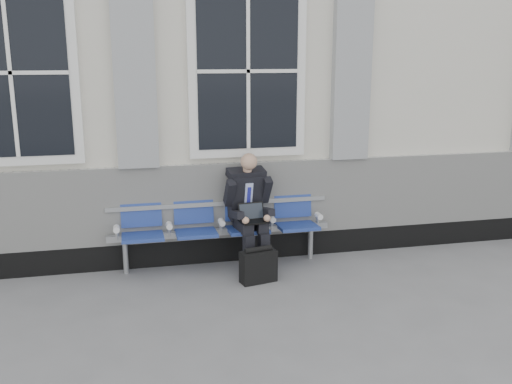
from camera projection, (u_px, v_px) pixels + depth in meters
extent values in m
plane|color=slate|center=(244.00, 313.00, 5.51)|extent=(70.00, 70.00, 0.00)
cube|color=beige|center=(195.00, 78.00, 8.33)|extent=(14.00, 4.00, 4.20)
cube|color=black|center=(219.00, 249.00, 6.87)|extent=(14.00, 0.10, 0.30)
cube|color=silver|center=(219.00, 201.00, 6.72)|extent=(14.00, 0.08, 0.90)
cube|color=#95989A|center=(134.00, 58.00, 6.12)|extent=(0.45, 0.14, 2.40)
cube|color=#95989A|center=(352.00, 57.00, 6.65)|extent=(0.45, 0.14, 2.40)
cube|color=white|center=(11.00, 73.00, 5.90)|extent=(1.35, 0.10, 1.95)
cube|color=black|center=(10.00, 73.00, 5.86)|extent=(1.15, 0.02, 1.75)
cube|color=white|center=(247.00, 71.00, 6.44)|extent=(1.35, 0.10, 1.95)
cube|color=black|center=(248.00, 71.00, 6.39)|extent=(1.15, 0.02, 1.75)
cube|color=#9EA0A3|center=(221.00, 232.00, 6.64)|extent=(2.60, 0.07, 0.07)
cube|color=#9EA0A3|center=(219.00, 203.00, 6.69)|extent=(2.60, 0.05, 0.05)
cylinder|color=#9EA0A3|center=(126.00, 257.00, 6.46)|extent=(0.06, 0.06, 0.39)
cylinder|color=#9EA0A3|center=(310.00, 243.00, 6.93)|extent=(0.06, 0.06, 0.39)
cube|color=navy|center=(143.00, 237.00, 6.37)|extent=(0.46, 0.42, 0.07)
cube|color=navy|center=(141.00, 209.00, 6.51)|extent=(0.46, 0.10, 0.40)
cube|color=navy|center=(196.00, 233.00, 6.50)|extent=(0.46, 0.42, 0.07)
cube|color=navy|center=(193.00, 206.00, 6.64)|extent=(0.46, 0.10, 0.40)
cube|color=navy|center=(248.00, 230.00, 6.63)|extent=(0.46, 0.42, 0.07)
cube|color=navy|center=(244.00, 203.00, 6.76)|extent=(0.46, 0.10, 0.40)
cube|color=navy|center=(297.00, 226.00, 6.75)|extent=(0.46, 0.42, 0.07)
cube|color=navy|center=(292.00, 201.00, 6.89)|extent=(0.46, 0.10, 0.40)
cylinder|color=white|center=(116.00, 229.00, 6.31)|extent=(0.07, 0.12, 0.07)
cylinder|color=white|center=(169.00, 226.00, 6.44)|extent=(0.07, 0.12, 0.07)
cylinder|color=white|center=(222.00, 222.00, 6.57)|extent=(0.07, 0.12, 0.07)
cylinder|color=white|center=(272.00, 219.00, 6.70)|extent=(0.07, 0.12, 0.07)
cylinder|color=white|center=(319.00, 216.00, 6.82)|extent=(0.07, 0.12, 0.07)
cube|color=black|center=(250.00, 274.00, 6.39)|extent=(0.13, 0.25, 0.08)
cube|color=black|center=(265.00, 272.00, 6.45)|extent=(0.13, 0.25, 0.08)
cube|color=black|center=(249.00, 255.00, 6.39)|extent=(0.12, 0.13, 0.47)
cube|color=black|center=(264.00, 253.00, 6.45)|extent=(0.12, 0.13, 0.47)
cube|color=black|center=(243.00, 225.00, 6.50)|extent=(0.17, 0.42, 0.13)
cube|color=black|center=(258.00, 224.00, 6.56)|extent=(0.17, 0.42, 0.13)
cube|color=black|center=(246.00, 196.00, 6.63)|extent=(0.41, 0.35, 0.57)
cube|color=#C2D0FF|center=(248.00, 196.00, 6.52)|extent=(0.10, 0.10, 0.32)
cube|color=#21249D|center=(249.00, 198.00, 6.52)|extent=(0.05, 0.08, 0.27)
cube|color=black|center=(246.00, 173.00, 6.54)|extent=(0.46, 0.26, 0.13)
cylinder|color=tan|center=(247.00, 169.00, 6.48)|extent=(0.10, 0.10, 0.09)
sphere|color=tan|center=(249.00, 162.00, 6.41)|extent=(0.19, 0.19, 0.19)
cube|color=black|center=(230.00, 193.00, 6.46)|extent=(0.12, 0.27, 0.34)
cube|color=black|center=(266.00, 190.00, 6.60)|extent=(0.12, 0.27, 0.34)
cube|color=black|center=(237.00, 215.00, 6.37)|extent=(0.11, 0.29, 0.13)
cube|color=black|center=(268.00, 212.00, 6.49)|extent=(0.11, 0.29, 0.13)
sphere|color=tan|center=(246.00, 220.00, 6.28)|extent=(0.08, 0.08, 0.08)
sphere|color=tan|center=(267.00, 218.00, 6.36)|extent=(0.08, 0.08, 0.08)
cube|color=black|center=(254.00, 222.00, 6.40)|extent=(0.32, 0.24, 0.02)
cube|color=black|center=(251.00, 211.00, 6.47)|extent=(0.31, 0.12, 0.19)
cube|color=black|center=(251.00, 211.00, 6.47)|extent=(0.28, 0.09, 0.16)
cube|color=black|center=(258.00, 267.00, 6.22)|extent=(0.42, 0.25, 0.35)
cylinder|color=black|center=(258.00, 250.00, 6.18)|extent=(0.32, 0.13, 0.06)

